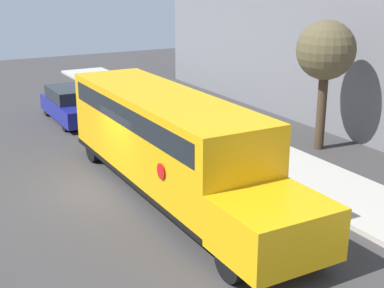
{
  "coord_description": "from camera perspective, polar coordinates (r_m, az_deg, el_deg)",
  "views": [
    {
      "loc": [
        15.31,
        -5.13,
        6.6
      ],
      "look_at": [
        1.82,
        2.36,
        1.71
      ],
      "focal_mm": 50.0,
      "sensor_mm": 36.0,
      "label": 1
    }
  ],
  "objects": [
    {
      "name": "ground_plane",
      "position": [
        17.44,
        -9.77,
        -4.91
      ],
      "size": [
        60.0,
        60.0,
        0.0
      ],
      "primitive_type": "plane",
      "color": "#3A3838"
    },
    {
      "name": "tree_near_sidewalk",
      "position": [
        21.04,
        14.07,
        9.47
      ],
      "size": [
        2.25,
        2.25,
        5.02
      ],
      "color": "#423323",
      "rests_on": "ground"
    },
    {
      "name": "sidewalk_strip",
      "position": [
        20.3,
        7.75,
        -1.32
      ],
      "size": [
        44.0,
        3.0,
        0.15
      ],
      "color": "#B2ADA3",
      "rests_on": "ground"
    },
    {
      "name": "parked_car",
      "position": [
        25.81,
        -12.84,
        4.08
      ],
      "size": [
        4.73,
        1.71,
        1.55
      ],
      "color": "navy",
      "rests_on": "ground"
    },
    {
      "name": "school_bus",
      "position": [
        16.46,
        -2.57,
        0.54
      ],
      "size": [
        11.69,
        2.57,
        3.11
      ],
      "color": "#EAA80F",
      "rests_on": "ground"
    }
  ]
}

